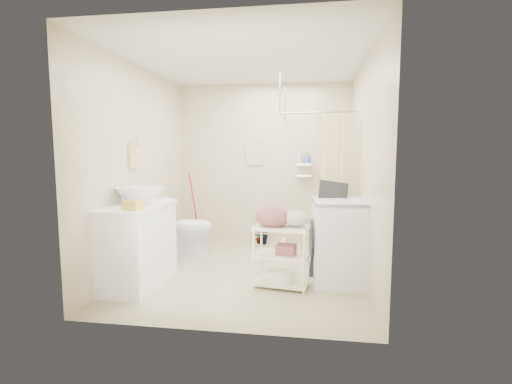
% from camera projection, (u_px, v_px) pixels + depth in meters
% --- Properties ---
extents(floor, '(3.20, 3.20, 0.00)m').
position_uv_depth(floor, '(248.00, 271.00, 4.70)').
color(floor, '#B6AC88').
rests_on(floor, ground).
extents(ceiling, '(2.80, 3.20, 0.04)m').
position_uv_depth(ceiling, '(247.00, 59.00, 4.41)').
color(ceiling, silver).
rests_on(ceiling, ground).
extents(wall_back, '(2.80, 0.04, 2.60)m').
position_uv_depth(wall_back, '(264.00, 164.00, 6.13)').
color(wall_back, beige).
rests_on(wall_back, ground).
extents(wall_front, '(2.80, 0.04, 2.60)m').
position_uv_depth(wall_front, '(214.00, 178.00, 2.98)').
color(wall_front, beige).
rests_on(wall_front, ground).
extents(wall_left, '(0.04, 3.20, 2.60)m').
position_uv_depth(wall_left, '(140.00, 168.00, 4.76)').
color(wall_left, beige).
rests_on(wall_left, ground).
extents(wall_right, '(0.04, 3.20, 2.60)m').
position_uv_depth(wall_right, '(365.00, 169.00, 4.35)').
color(wall_right, beige).
rests_on(wall_right, ground).
extents(vanity, '(0.61, 1.06, 0.92)m').
position_uv_depth(vanity, '(137.00, 245.00, 4.19)').
color(vanity, white).
rests_on(vanity, ground).
extents(sink, '(0.67, 0.67, 0.19)m').
position_uv_depth(sink, '(141.00, 195.00, 4.21)').
color(sink, white).
rests_on(sink, vanity).
extents(counter_basket, '(0.20, 0.18, 0.10)m').
position_uv_depth(counter_basket, '(134.00, 205.00, 3.77)').
color(counter_basket, gold).
rests_on(counter_basket, vanity).
extents(floor_basket, '(0.30, 0.27, 0.13)m').
position_uv_depth(floor_basket, '(140.00, 288.00, 3.94)').
color(floor_basket, yellow).
rests_on(floor_basket, ground).
extents(toilet, '(0.85, 0.54, 0.83)m').
position_uv_depth(toilet, '(185.00, 227.00, 5.41)').
color(toilet, white).
rests_on(toilet, ground).
extents(mop, '(0.14, 0.14, 1.14)m').
position_uv_depth(mop, '(192.00, 207.00, 6.23)').
color(mop, red).
rests_on(mop, ground).
extents(potted_plant_a, '(0.17, 0.12, 0.32)m').
position_uv_depth(potted_plant_a, '(258.00, 234.00, 6.08)').
color(potted_plant_a, brown).
rests_on(potted_plant_a, ground).
extents(potted_plant_b, '(0.21, 0.19, 0.33)m').
position_uv_depth(potted_plant_b, '(264.00, 234.00, 6.03)').
color(potted_plant_b, brown).
rests_on(potted_plant_b, ground).
extents(hanging_towel, '(0.28, 0.03, 0.42)m').
position_uv_depth(hanging_towel, '(255.00, 152.00, 6.11)').
color(hanging_towel, beige).
rests_on(hanging_towel, wall_back).
extents(towel_ring, '(0.04, 0.22, 0.34)m').
position_uv_depth(towel_ring, '(134.00, 155.00, 4.54)').
color(towel_ring, '#D4BC79').
rests_on(towel_ring, wall_left).
extents(tp_holder, '(0.08, 0.12, 0.14)m').
position_uv_depth(tp_holder, '(146.00, 212.00, 4.86)').
color(tp_holder, silver).
rests_on(tp_holder, wall_left).
extents(shower, '(1.10, 1.10, 2.10)m').
position_uv_depth(shower, '(316.00, 182.00, 5.49)').
color(shower, white).
rests_on(shower, ground).
extents(shampoo_bottle_a, '(0.10, 0.10, 0.23)m').
position_uv_depth(shampoo_bottle_a, '(299.00, 156.00, 5.94)').
color(shampoo_bottle_a, silver).
rests_on(shampoo_bottle_a, shower).
extents(shampoo_bottle_b, '(0.10, 0.11, 0.18)m').
position_uv_depth(shampoo_bottle_b, '(307.00, 158.00, 5.94)').
color(shampoo_bottle_b, '#4264AB').
rests_on(shampoo_bottle_b, shower).
extents(washing_machine, '(0.70, 0.72, 0.96)m').
position_uv_depth(washing_machine, '(342.00, 241.00, 4.28)').
color(washing_machine, silver).
rests_on(washing_machine, ground).
extents(laundry_rack, '(0.64, 0.43, 0.82)m').
position_uv_depth(laundry_rack, '(282.00, 251.00, 4.12)').
color(laundry_rack, '#EFE7C8').
rests_on(laundry_rack, ground).
extents(ironing_board, '(0.35, 0.13, 1.20)m').
position_uv_depth(ironing_board, '(329.00, 229.00, 4.34)').
color(ironing_board, black).
rests_on(ironing_board, ground).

